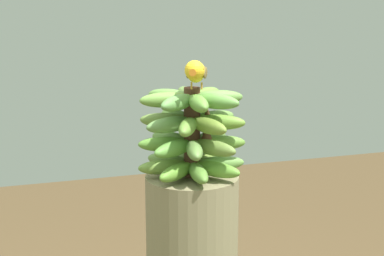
# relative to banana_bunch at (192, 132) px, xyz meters

# --- Properties ---
(banana_bunch) EXTENTS (0.31, 0.31, 0.25)m
(banana_bunch) POSITION_rel_banana_bunch_xyz_m (0.00, 0.00, 0.00)
(banana_bunch) COLOR #4C2D1E
(banana_bunch) RESTS_ON banana_tree
(perched_bird) EXTENTS (0.10, 0.19, 0.08)m
(perched_bird) POSITION_rel_banana_bunch_xyz_m (-0.00, -0.05, 0.17)
(perched_bird) COLOR #C68933
(perched_bird) RESTS_ON banana_bunch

